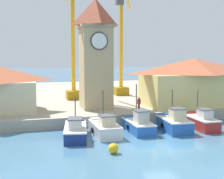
{
  "coord_description": "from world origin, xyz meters",
  "views": [
    {
      "loc": [
        -10.3,
        -21.63,
        7.23
      ],
      "look_at": [
        -1.13,
        10.26,
        3.5
      ],
      "focal_mm": 50.0,
      "sensor_mm": 36.0,
      "label": 1
    }
  ],
  "objects": [
    {
      "name": "port_crane_far",
      "position": [
        -3.59,
        20.96,
        7.52
      ],
      "size": [
        2.0,
        7.56,
        17.98
      ],
      "color": "#976E11",
      "rests_on": "quay_wharf"
    },
    {
      "name": "fishing_boat_far_left",
      "position": [
        -6.05,
        4.68,
        0.67
      ],
      "size": [
        2.74,
        5.39,
        3.56
      ],
      "color": "navy",
      "rests_on": "ground"
    },
    {
      "name": "mooring_buoy",
      "position": [
        -4.07,
        -0.33,
        0.38
      ],
      "size": [
        0.76,
        0.76,
        0.76
      ],
      "primitive_type": "sphere",
      "color": "gold",
      "rests_on": "ground"
    },
    {
      "name": "clock_tower",
      "position": [
        -2.26,
        13.03,
        7.64
      ],
      "size": [
        3.8,
        3.8,
        13.97
      ],
      "color": "tan",
      "rests_on": "quay_wharf"
    },
    {
      "name": "fishing_boat_mid_left",
      "position": [
        3.36,
        4.55,
        0.79
      ],
      "size": [
        2.45,
        4.43,
        3.9
      ],
      "color": "#2356A8",
      "rests_on": "ground"
    },
    {
      "name": "ground_plane",
      "position": [
        0.0,
        0.0,
        0.0
      ],
      "size": [
        300.0,
        300.0,
        0.0
      ],
      "primitive_type": "plane",
      "color": "teal"
    },
    {
      "name": "fishing_boat_left_outer",
      "position": [
        -3.36,
        4.87,
        0.69
      ],
      "size": [
        2.22,
        4.48,
        4.01
      ],
      "color": "silver",
      "rests_on": "ground"
    },
    {
      "name": "warehouse_right",
      "position": [
        9.64,
        11.88,
        3.99
      ],
      "size": [
        12.49,
        6.25,
        5.69
      ],
      "color": "#E5D17A",
      "rests_on": "quay_wharf"
    },
    {
      "name": "fishing_boat_center",
      "position": [
        6.32,
        4.81,
        0.73
      ],
      "size": [
        1.92,
        4.59,
        3.75
      ],
      "color": "#AD2823",
      "rests_on": "ground"
    },
    {
      "name": "dock_worker_near_tower",
      "position": [
        1.55,
        9.17,
        1.93
      ],
      "size": [
        0.34,
        0.22,
        1.62
      ],
      "color": "#33333D",
      "rests_on": "quay_wharf"
    },
    {
      "name": "fishing_boat_left_inner",
      "position": [
        -0.03,
        5.14,
        0.73
      ],
      "size": [
        2.01,
        4.58,
        4.45
      ],
      "color": "#2356A8",
      "rests_on": "ground"
    },
    {
      "name": "port_crane_near",
      "position": [
        4.17,
        23.57,
        7.49
      ],
      "size": [
        4.57,
        7.46,
        18.14
      ],
      "color": "#976E11",
      "rests_on": "quay_wharf"
    },
    {
      "name": "quay_wharf",
      "position": [
        0.0,
        28.26,
        0.54
      ],
      "size": [
        120.0,
        40.0,
        1.09
      ],
      "primitive_type": "cube",
      "color": "#A89E89",
      "rests_on": "ground"
    }
  ]
}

